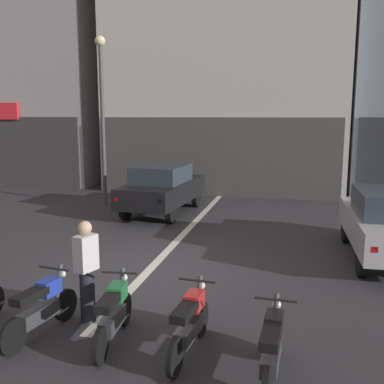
# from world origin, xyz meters

# --- Properties ---
(ground_plane) EXTENTS (120.00, 120.00, 0.00)m
(ground_plane) POSITION_xyz_m (0.00, 0.00, 0.00)
(ground_plane) COLOR #333338
(lane_centre_line) EXTENTS (0.20, 18.00, 0.01)m
(lane_centre_line) POSITION_xyz_m (0.00, 6.00, 0.00)
(lane_centre_line) COLOR silver
(lane_centre_line) RESTS_ON ground
(building_corner_left) EXTENTS (9.09, 8.76, 15.39)m
(building_corner_left) POSITION_xyz_m (-10.77, 13.82, 7.68)
(building_corner_left) COLOR #9E9EA3
(building_corner_left) RESTS_ON ground
(car_black_crossing_near) EXTENTS (2.10, 4.23, 1.64)m
(car_black_crossing_near) POSITION_xyz_m (-1.35, 5.55, 0.89)
(car_black_crossing_near) COLOR black
(car_black_crossing_near) RESTS_ON ground
(car_red_down_street) EXTENTS (2.29, 4.30, 1.64)m
(car_red_down_street) POSITION_xyz_m (2.12, 11.46, 0.89)
(car_red_down_street) COLOR black
(car_red_down_street) RESTS_ON ground
(street_lamp) EXTENTS (0.36, 0.36, 5.98)m
(street_lamp) POSITION_xyz_m (-3.71, 6.14, 3.70)
(street_lamp) COLOR #47474C
(street_lamp) RESTS_ON ground
(motorcycle_blue_row_left_mid) EXTENTS (0.55, 1.66, 0.98)m
(motorcycle_blue_row_left_mid) POSITION_xyz_m (-0.65, -3.09, 0.46)
(motorcycle_blue_row_left_mid) COLOR black
(motorcycle_blue_row_left_mid) RESTS_ON ground
(motorcycle_green_row_centre) EXTENTS (0.55, 1.67, 0.98)m
(motorcycle_green_row_centre) POSITION_xyz_m (0.49, -3.04, 0.46)
(motorcycle_green_row_centre) COLOR black
(motorcycle_green_row_centre) RESTS_ON ground
(motorcycle_red_row_right_mid) EXTENTS (0.55, 1.67, 0.98)m
(motorcycle_red_row_right_mid) POSITION_xyz_m (1.65, -3.09, 0.46)
(motorcycle_red_row_right_mid) COLOR black
(motorcycle_red_row_right_mid) RESTS_ON ground
(motorcycle_black_row_rightmost) EXTENTS (0.55, 1.67, 0.98)m
(motorcycle_black_row_rightmost) POSITION_xyz_m (2.80, -3.52, 0.46)
(motorcycle_black_row_rightmost) COLOR black
(motorcycle_black_row_rightmost) RESTS_ON ground
(person_by_motorcycles) EXTENTS (0.32, 0.41, 1.67)m
(person_by_motorcycles) POSITION_xyz_m (-0.19, -2.49, 0.86)
(person_by_motorcycles) COLOR #23232D
(person_by_motorcycles) RESTS_ON ground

